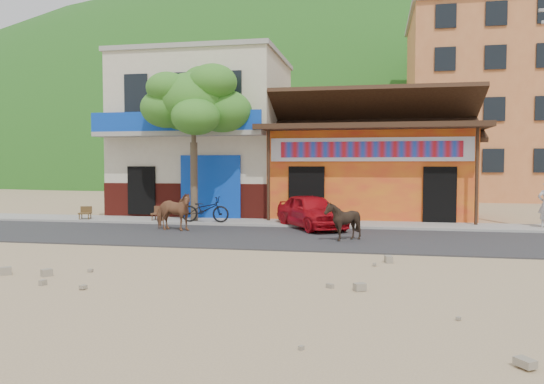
{
  "coord_description": "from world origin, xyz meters",
  "views": [
    {
      "loc": [
        2.27,
        -13.57,
        2.29
      ],
      "look_at": [
        -0.99,
        3.0,
        1.4
      ],
      "focal_mm": 35.0,
      "sensor_mm": 36.0,
      "label": 1
    }
  ],
  "objects": [
    {
      "name": "ground",
      "position": [
        0.0,
        0.0,
        0.0
      ],
      "size": [
        120.0,
        120.0,
        0.0
      ],
      "primitive_type": "plane",
      "color": "#9E825B",
      "rests_on": "ground"
    },
    {
      "name": "road",
      "position": [
        0.0,
        2.5,
        0.02
      ],
      "size": [
        60.0,
        5.0,
        0.04
      ],
      "primitive_type": "cube",
      "color": "#28282B",
      "rests_on": "ground"
    },
    {
      "name": "sidewalk",
      "position": [
        0.0,
        6.0,
        0.06
      ],
      "size": [
        60.0,
        2.0,
        0.12
      ],
      "primitive_type": "cube",
      "color": "gray",
      "rests_on": "ground"
    },
    {
      "name": "dance_club",
      "position": [
        2.0,
        10.0,
        1.8
      ],
      "size": [
        8.0,
        6.0,
        3.6
      ],
      "primitive_type": "cube",
      "color": "orange",
      "rests_on": "ground"
    },
    {
      "name": "cafe_building",
      "position": [
        -5.5,
        10.0,
        3.5
      ],
      "size": [
        7.0,
        6.0,
        7.0
      ],
      "primitive_type": "cube",
      "color": "beige",
      "rests_on": "ground"
    },
    {
      "name": "apartment_front",
      "position": [
        9.0,
        24.0,
        6.0
      ],
      "size": [
        9.0,
        9.0,
        12.0
      ],
      "primitive_type": "cube",
      "color": "#CC723F",
      "rests_on": "ground"
    },
    {
      "name": "hillside",
      "position": [
        0.0,
        70.0,
        12.0
      ],
      "size": [
        100.0,
        40.0,
        24.0
      ],
      "primitive_type": "ellipsoid",
      "color": "#194C14",
      "rests_on": "ground"
    },
    {
      "name": "tree",
      "position": [
        -4.6,
        5.8,
        3.12
      ],
      "size": [
        3.0,
        3.0,
        6.0
      ],
      "primitive_type": null,
      "color": "#2D721E",
      "rests_on": "sidewalk"
    },
    {
      "name": "cow_tan",
      "position": [
        -4.47,
        3.31,
        0.69
      ],
      "size": [
        1.65,
        1.01,
        1.29
      ],
      "primitive_type": "imported",
      "rotation": [
        0.0,
        0.0,
        1.35
      ],
      "color": "#915B3A",
      "rests_on": "road"
    },
    {
      "name": "cow_dark",
      "position": [
        1.32,
        2.01,
        0.62
      ],
      "size": [
        1.07,
        0.96,
        1.16
      ],
      "primitive_type": "imported",
      "rotation": [
        0.0,
        0.0,
        -1.55
      ],
      "color": "black",
      "rests_on": "road"
    },
    {
      "name": "red_car",
      "position": [
        0.05,
        4.8,
        0.64
      ],
      "size": [
        3.1,
        3.76,
        1.21
      ],
      "primitive_type": "imported",
      "rotation": [
        0.0,
        0.0,
        0.56
      ],
      "color": "#B20C16",
      "rests_on": "road"
    },
    {
      "name": "scooter",
      "position": [
        -4.0,
        5.3,
        0.6
      ],
      "size": [
        1.85,
        0.69,
        0.96
      ],
      "primitive_type": "imported",
      "rotation": [
        0.0,
        0.0,
        1.6
      ],
      "color": "black",
      "rests_on": "sidewalk"
    },
    {
      "name": "cafe_chair_left",
      "position": [
        -9.0,
        5.43,
        0.59
      ],
      "size": [
        0.54,
        0.54,
        0.94
      ],
      "primitive_type": null,
      "rotation": [
        0.0,
        0.0,
        0.27
      ],
      "color": "#50391A",
      "rests_on": "sidewalk"
    },
    {
      "name": "cafe_chair_right",
      "position": [
        -6.0,
        5.63,
        0.63
      ],
      "size": [
        0.5,
        0.5,
        1.01
      ],
      "primitive_type": null,
      "rotation": [
        0.0,
        0.0,
        0.06
      ],
      "color": "#512E1B",
      "rests_on": "sidewalk"
    }
  ]
}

